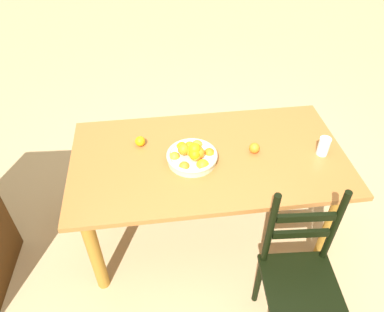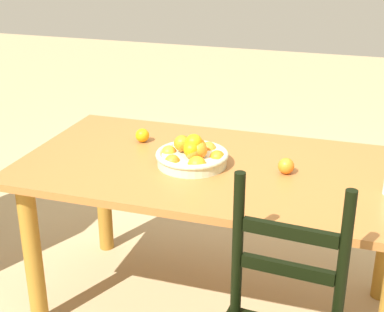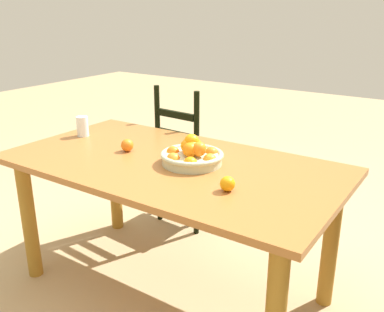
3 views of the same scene
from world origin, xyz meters
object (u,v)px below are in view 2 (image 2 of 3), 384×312
object	(u,v)px
fruit_bowl	(192,155)
orange_loose_1	(142,135)
orange_loose_0	(286,166)
dining_table	(218,189)

from	to	relation	value
fruit_bowl	orange_loose_1	distance (m)	0.36
fruit_bowl	orange_loose_0	distance (m)	0.39
orange_loose_0	orange_loose_1	distance (m)	0.71
fruit_bowl	orange_loose_0	size ratio (longest dim) A/B	4.62
dining_table	fruit_bowl	world-z (taller)	fruit_bowl
orange_loose_0	fruit_bowl	bearing A→B (deg)	5.01
orange_loose_1	orange_loose_0	bearing A→B (deg)	167.25
fruit_bowl	orange_loose_1	bearing A→B (deg)	-32.01
dining_table	orange_loose_1	bearing A→B (deg)	-20.92
dining_table	orange_loose_1	world-z (taller)	orange_loose_1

